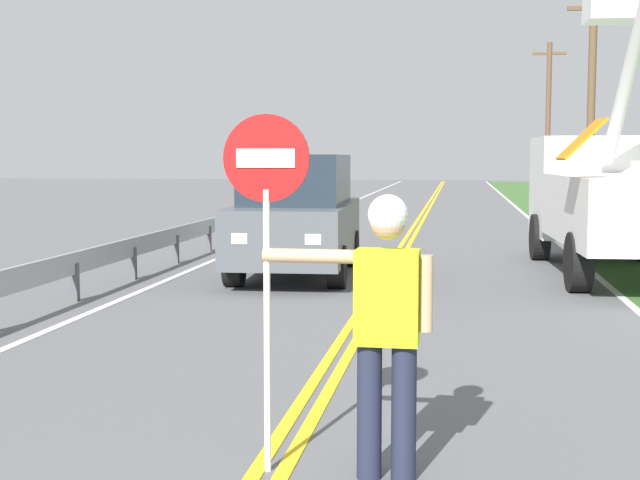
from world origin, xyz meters
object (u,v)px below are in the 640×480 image
oncoming_suv_nearest (297,215)px  utility_pole_mid (591,99)px  stop_sign_paddle (266,212)px  utility_pole_far (548,116)px  utility_bucket_truck (613,194)px  flagger_worker (385,318)px

oncoming_suv_nearest → utility_pole_mid: size_ratio=0.59×
stop_sign_paddle → utility_pole_far: size_ratio=0.28×
utility_bucket_truck → utility_pole_mid: (1.88, 16.11, 2.71)m
stop_sign_paddle → flagger_worker: bearing=-1.6°
utility_bucket_truck → utility_pole_far: bearing=86.4°
flagger_worker → utility_pole_mid: bearing=79.4°
stop_sign_paddle → utility_bucket_truck: 11.56m
stop_sign_paddle → utility_pole_mid: size_ratio=0.30×
flagger_worker → oncoming_suv_nearest: size_ratio=0.39×
utility_pole_far → utility_bucket_truck: bearing=-93.6°
stop_sign_paddle → oncoming_suv_nearest: bearing=99.2°
utility_pole_far → stop_sign_paddle: bearing=-97.8°
oncoming_suv_nearest → utility_pole_mid: utility_pole_mid is taller
utility_pole_mid → utility_bucket_truck: bearing=-96.6°
utility_bucket_truck → utility_pole_mid: bearing=83.4°
utility_bucket_truck → utility_pole_mid: utility_pole_mid is taller
utility_bucket_truck → oncoming_suv_nearest: bearing=-165.8°
utility_bucket_truck → oncoming_suv_nearest: size_ratio=1.48×
oncoming_suv_nearest → utility_pole_mid: bearing=67.2°
flagger_worker → stop_sign_paddle: 1.02m
flagger_worker → stop_sign_paddle: size_ratio=0.78×
flagger_worker → oncoming_suv_nearest: (-2.30, 9.49, 0.01)m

